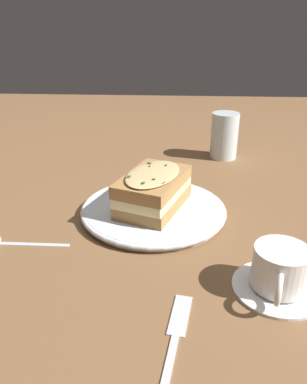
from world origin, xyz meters
name	(u,v)px	position (x,y,z in m)	size (l,w,h in m)	color
ground_plane	(164,221)	(0.00, 0.00, 0.00)	(2.40, 2.40, 0.00)	brown
dinner_plate	(154,210)	(-0.02, 0.03, 0.01)	(0.27, 0.27, 0.02)	white
sandwich	(153,190)	(-0.02, 0.03, 0.05)	(0.14, 0.18, 0.07)	#A37542
teacup_with_saucer	(279,273)	(0.16, -0.18, 0.03)	(0.12, 0.13, 0.06)	white
water_glass	(224,136)	(0.14, 0.35, 0.06)	(0.07, 0.07, 0.12)	silver
fork	(176,335)	(0.02, -0.27, 0.00)	(0.04, 0.18, 0.00)	silver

